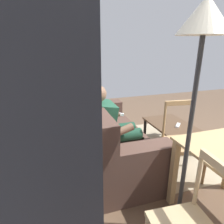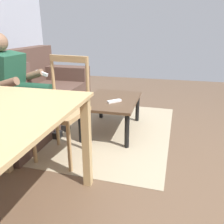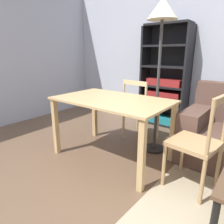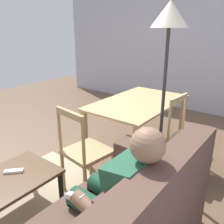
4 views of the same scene
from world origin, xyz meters
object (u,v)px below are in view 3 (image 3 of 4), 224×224
Objects in this scene: dining_chair_facing_couch at (197,144)px; dining_table at (112,108)px; floor_lamp at (162,25)px; dining_chair_near_wall at (140,112)px; bookshelf at (165,86)px.

dining_table is at bearing 179.77° from dining_chair_facing_couch.
floor_lamp is (0.35, 0.50, 0.97)m from dining_table.
dining_table is 0.73× the size of floor_lamp.
dining_chair_facing_couch is 0.50× the size of floor_lamp.
dining_chair_near_wall is 0.96× the size of dining_chair_facing_couch.
floor_lamp is (-0.68, 0.51, 1.14)m from dining_chair_facing_couch.
dining_chair_facing_couch is at bearing -56.75° from bookshelf.
dining_chair_near_wall reaches higher than dining_table.
dining_chair_near_wall is (0.03, -0.91, -0.28)m from bookshelf.
bookshelf reaches higher than dining_chair_facing_couch.
bookshelf is 1.29× the size of dining_table.
dining_chair_facing_couch is at bearing -36.98° from floor_lamp.
dining_chair_facing_couch is (1.02, -0.00, -0.18)m from dining_table.
dining_chair_near_wall is at bearing 151.78° from floor_lamp.
dining_table is (0.03, -1.61, -0.07)m from bookshelf.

